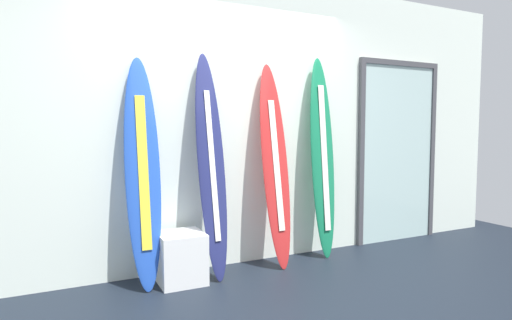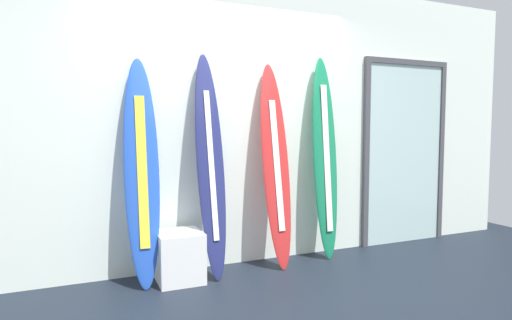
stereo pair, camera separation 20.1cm
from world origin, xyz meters
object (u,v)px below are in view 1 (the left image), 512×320
at_px(surfboard_emerald, 322,159).
at_px(display_block_left, 181,258).
at_px(surfboard_cobalt, 143,173).
at_px(glass_door, 398,149).
at_px(surfboard_crimson, 275,165).
at_px(surfboard_navy, 211,167).

bearing_deg(surfboard_emerald, display_block_left, -176.12).
distance_m(surfboard_cobalt, display_block_left, 0.80).
relative_size(surfboard_cobalt, display_block_left, 4.46).
height_order(surfboard_emerald, glass_door, glass_door).
bearing_deg(surfboard_emerald, surfboard_crimson, -175.32).
distance_m(surfboard_emerald, glass_door, 1.20).
distance_m(surfboard_crimson, display_block_left, 1.22).
height_order(surfboard_cobalt, surfboard_emerald, surfboard_emerald).
bearing_deg(display_block_left, glass_door, 5.53).
relative_size(surfboard_crimson, display_block_left, 4.50).
xyz_separation_m(surfboard_navy, surfboard_crimson, (0.66, 0.03, -0.01)).
xyz_separation_m(surfboard_navy, surfboard_emerald, (1.24, 0.07, 0.03)).
relative_size(surfboard_navy, glass_door, 0.95).
xyz_separation_m(surfboard_cobalt, surfboard_navy, (0.59, -0.03, 0.03)).
bearing_deg(surfboard_cobalt, glass_door, 3.83).
xyz_separation_m(surfboard_cobalt, surfboard_crimson, (1.25, -0.00, 0.02)).
xyz_separation_m(surfboard_emerald, display_block_left, (-1.53, -0.10, -0.80)).
bearing_deg(surfboard_navy, glass_door, 5.48).
height_order(surfboard_crimson, surfboard_emerald, surfboard_emerald).
relative_size(surfboard_cobalt, glass_door, 0.92).
distance_m(surfboard_navy, glass_door, 2.43).
distance_m(surfboard_navy, surfboard_crimson, 0.66).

